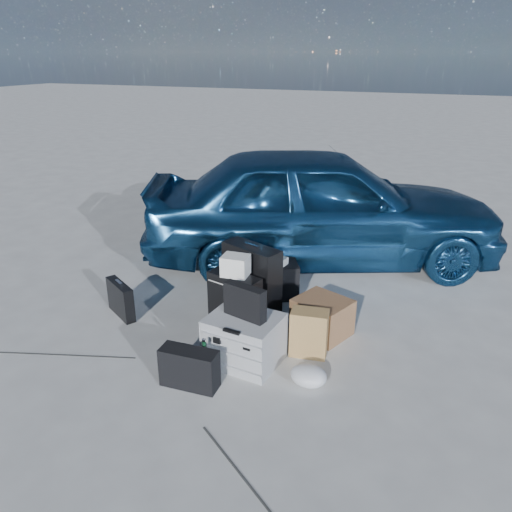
{
  "coord_description": "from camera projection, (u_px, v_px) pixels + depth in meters",
  "views": [
    {
      "loc": [
        1.58,
        -3.07,
        2.34
      ],
      "look_at": [
        -0.03,
        0.85,
        0.6
      ],
      "focal_mm": 35.0,
      "sensor_mm": 36.0,
      "label": 1
    }
  ],
  "objects": [
    {
      "name": "white_carton",
      "position": [
        236.0,
        266.0,
        4.22
      ],
      "size": [
        0.23,
        0.19,
        0.18
      ],
      "primitive_type": "cube",
      "rotation": [
        0.0,
        0.0,
        0.07
      ],
      "color": "silver",
      "rests_on": "suitcase_right"
    },
    {
      "name": "suitcase_right",
      "position": [
        235.0,
        305.0,
        4.36
      ],
      "size": [
        0.51,
        0.28,
        0.57
      ],
      "primitive_type": "cube",
      "rotation": [
        0.0,
        0.0,
        -0.24
      ],
      "color": "black",
      "rests_on": "ground"
    },
    {
      "name": "duffel_bag",
      "position": [
        262.0,
        281.0,
        5.07
      ],
      "size": [
        0.78,
        0.62,
        0.36
      ],
      "primitive_type": "cube",
      "rotation": [
        0.0,
        0.0,
        0.5
      ],
      "color": "black",
      "rests_on": "ground"
    },
    {
      "name": "pelican_case",
      "position": [
        244.0,
        340.0,
        3.99
      ],
      "size": [
        0.6,
        0.51,
        0.4
      ],
      "primitive_type": "cube",
      "rotation": [
        0.0,
        0.0,
        -0.1
      ],
      "color": "#AFB2B5",
      "rests_on": "ground"
    },
    {
      "name": "laptop_bag",
      "position": [
        245.0,
        302.0,
        3.87
      ],
      "size": [
        0.37,
        0.18,
        0.27
      ],
      "primitive_type": "cube",
      "rotation": [
        0.0,
        0.0,
        -0.25
      ],
      "color": "black",
      "rests_on": "pelican_case"
    },
    {
      "name": "suitcase_left",
      "position": [
        252.0,
        284.0,
        4.57
      ],
      "size": [
        0.6,
        0.39,
        0.74
      ],
      "primitive_type": "cube",
      "rotation": [
        0.0,
        0.0,
        -0.36
      ],
      "color": "black",
      "rests_on": "ground"
    },
    {
      "name": "ground",
      "position": [
        220.0,
        361.0,
        4.07
      ],
      "size": [
        60.0,
        60.0,
        0.0
      ],
      "primitive_type": "plane",
      "color": "beige",
      "rests_on": "ground"
    },
    {
      "name": "flat_box_white",
      "position": [
        263.0,
        261.0,
        4.98
      ],
      "size": [
        0.46,
        0.38,
        0.07
      ],
      "primitive_type": "cube",
      "rotation": [
        0.0,
        0.0,
        -0.17
      ],
      "color": "silver",
      "rests_on": "duffel_bag"
    },
    {
      "name": "messenger_bag",
      "position": [
        189.0,
        368.0,
        3.72
      ],
      "size": [
        0.45,
        0.19,
        0.31
      ],
      "primitive_type": "cube",
      "rotation": [
        0.0,
        0.0,
        0.05
      ],
      "color": "black",
      "rests_on": "ground"
    },
    {
      "name": "plastic_bag",
      "position": [
        308.0,
        376.0,
        3.75
      ],
      "size": [
        0.3,
        0.27,
        0.16
      ],
      "primitive_type": "ellipsoid",
      "rotation": [
        0.0,
        0.0,
        -0.1
      ],
      "color": "#BABCC0",
      "rests_on": "ground"
    },
    {
      "name": "flat_box_black",
      "position": [
        261.0,
        255.0,
        4.95
      ],
      "size": [
        0.35,
        0.29,
        0.06
      ],
      "primitive_type": "cube",
      "rotation": [
        0.0,
        0.0,
        0.3
      ],
      "color": "black",
      "rests_on": "flat_box_white"
    },
    {
      "name": "briefcase",
      "position": [
        121.0,
        299.0,
        4.72
      ],
      "size": [
        0.42,
        0.3,
        0.33
      ],
      "primitive_type": "cube",
      "rotation": [
        0.0,
        0.0,
        -0.54
      ],
      "color": "black",
      "rests_on": "ground"
    },
    {
      "name": "car",
      "position": [
        321.0,
        205.0,
        5.79
      ],
      "size": [
        4.36,
        3.1,
        1.38
      ],
      "primitive_type": "imported",
      "rotation": [
        0.0,
        0.0,
        1.98
      ],
      "color": "#1F5283",
      "rests_on": "ground"
    },
    {
      "name": "cardboard_box",
      "position": [
        322.0,
        317.0,
        4.41
      ],
      "size": [
        0.55,
        0.52,
        0.33
      ],
      "primitive_type": "cube",
      "rotation": [
        0.0,
        0.0,
        -0.37
      ],
      "color": "brown",
      "rests_on": "ground"
    },
    {
      "name": "green_bottle",
      "position": [
        205.0,
        359.0,
        3.81
      ],
      "size": [
        0.09,
        0.09,
        0.32
      ],
      "primitive_type": "cylinder",
      "rotation": [
        0.0,
        0.0,
        -0.15
      ],
      "color": "black",
      "rests_on": "ground"
    },
    {
      "name": "kraft_bag",
      "position": [
        309.0,
        333.0,
        4.09
      ],
      "size": [
        0.32,
        0.22,
        0.4
      ],
      "primitive_type": "cube",
      "rotation": [
        0.0,
        0.0,
        0.15
      ],
      "color": "#A27E46",
      "rests_on": "ground"
    }
  ]
}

